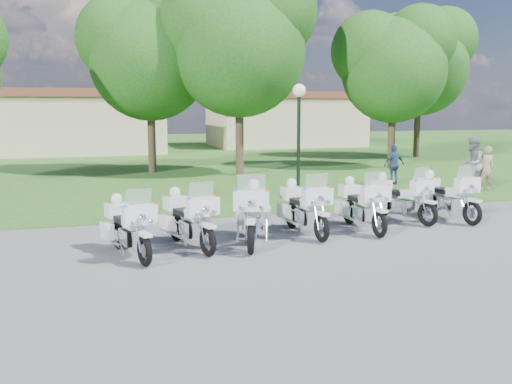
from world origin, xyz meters
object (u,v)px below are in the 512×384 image
object	(u,v)px
bystander_b	(472,164)
motorcycle_4	(362,204)
motorcycle_0	(128,226)
bystander_c	(394,165)
bystander_a	(486,169)
lamp_post	(299,111)
motorcycle_6	(447,195)
motorcycle_2	(253,213)
motorcycle_3	(304,207)
motorcycle_1	(188,218)
motorcycle_5	(401,197)

from	to	relation	value
bystander_b	motorcycle_4	bearing A→B (deg)	-12.86
motorcycle_0	bystander_c	world-z (taller)	bystander_c
motorcycle_4	bystander_a	xyz separation A→B (m)	(7.31, 4.54, 0.17)
motorcycle_4	lamp_post	xyz separation A→B (m)	(0.50, 5.56, 2.24)
motorcycle_6	bystander_c	distance (m)	6.78
motorcycle_4	bystander_c	xyz separation A→B (m)	(5.01, 6.95, 0.14)
motorcycle_2	lamp_post	distance (m)	7.37
motorcycle_4	motorcycle_3	bearing A→B (deg)	1.23
motorcycle_4	bystander_b	size ratio (longest dim) A/B	1.16
motorcycle_1	bystander_b	xyz separation A→B (m)	(11.19, 5.16, 0.35)
motorcycle_0	motorcycle_3	distance (m)	4.26
motorcycle_5	bystander_a	size ratio (longest dim) A/B	1.34
motorcycle_2	motorcycle_4	world-z (taller)	motorcycle_2
bystander_a	bystander_c	xyz separation A→B (m)	(-2.29, 2.41, -0.03)
motorcycle_2	lamp_post	size ratio (longest dim) A/B	0.62
motorcycle_3	bystander_a	world-z (taller)	bystander_a
bystander_a	motorcycle_2	bearing A→B (deg)	37.71
motorcycle_4	motorcycle_0	bearing A→B (deg)	10.01
motorcycle_1	motorcycle_6	size ratio (longest dim) A/B	0.96
motorcycle_5	bystander_b	bearing A→B (deg)	-159.20
motorcycle_2	motorcycle_1	bearing A→B (deg)	17.00
motorcycle_0	motorcycle_2	size ratio (longest dim) A/B	0.91
motorcycle_0	bystander_a	world-z (taller)	bystander_a
bystander_a	motorcycle_0	bearing A→B (deg)	33.97
motorcycle_0	motorcycle_6	size ratio (longest dim) A/B	0.93
bystander_a	bystander_c	distance (m)	3.33
motorcycle_2	motorcycle_3	world-z (taller)	motorcycle_2
lamp_post	bystander_a	world-z (taller)	lamp_post
motorcycle_5	bystander_a	distance (m)	6.93
motorcycle_2	motorcycle_5	size ratio (longest dim) A/B	1.09
motorcycle_4	motorcycle_1	bearing A→B (deg)	7.75
bystander_a	bystander_b	bearing A→B (deg)	-0.25
motorcycle_2	bystander_c	size ratio (longest dim) A/B	1.51
motorcycle_0	motorcycle_1	size ratio (longest dim) A/B	0.97
motorcycle_1	bystander_c	world-z (taller)	bystander_c
motorcycle_2	bystander_a	distance (m)	11.47
motorcycle_3	motorcycle_6	distance (m)	4.39
motorcycle_5	bystander_a	xyz separation A→B (m)	(5.78, 3.83, 0.19)
bystander_b	motorcycle_6	bearing A→B (deg)	-1.21
motorcycle_4	motorcycle_6	xyz separation A→B (m)	(2.82, 0.53, 0.01)
bystander_c	motorcycle_0	bearing A→B (deg)	29.64
bystander_c	bystander_b	bearing A→B (deg)	121.03
bystander_c	lamp_post	bearing A→B (deg)	10.53
lamp_post	bystander_a	distance (m)	7.18
motorcycle_1	motorcycle_6	bearing A→B (deg)	174.11
lamp_post	motorcycle_3	bearing A→B (deg)	-110.08
motorcycle_3	bystander_c	size ratio (longest dim) A/B	1.46
motorcycle_2	motorcycle_4	xyz separation A→B (m)	(2.97, 0.56, -0.05)
motorcycle_5	bystander_c	distance (m)	7.15
motorcycle_5	bystander_c	xyz separation A→B (m)	(3.49, 6.24, 0.16)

